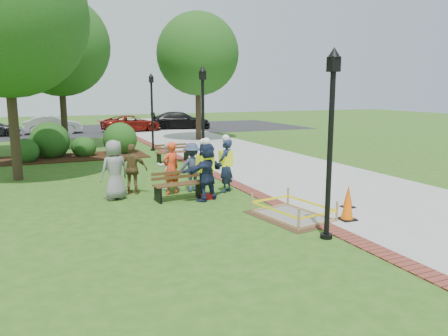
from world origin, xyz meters
name	(u,v)px	position (x,y,z in m)	size (l,w,h in m)	color
ground	(225,211)	(0.00, 0.00, 0.00)	(100.00, 100.00, 0.00)	#285116
sidewalk	(236,154)	(5.00, 10.00, 0.01)	(6.00, 60.00, 0.02)	#9E9E99
brick_edging	(178,157)	(1.75, 10.00, 0.01)	(0.50, 60.00, 0.03)	maroon
mulch_bed	(75,157)	(-3.00, 12.00, 0.02)	(7.00, 3.00, 0.05)	#381E0F
parking_lot	(97,130)	(0.00, 27.00, 0.00)	(36.00, 12.00, 0.01)	black
wet_concrete_pad	(293,209)	(1.45, -1.25, 0.23)	(2.05, 2.54, 0.55)	#47331E
bench_near	(179,191)	(-0.76, 1.78, 0.28)	(1.65, 0.67, 0.87)	brown
bench_far	(173,156)	(1.12, 8.75, 0.27)	(1.57, 0.58, 0.84)	brown
cone_front	(348,206)	(2.59, -2.07, 0.39)	(0.41, 0.41, 0.80)	black
cone_back	(348,197)	(3.40, -1.09, 0.32)	(0.34, 0.34, 0.67)	black
cone_far	(206,147)	(3.62, 10.94, 0.34)	(0.36, 0.36, 0.71)	black
toolbox	(207,196)	(0.03, 1.47, 0.09)	(0.36, 0.20, 0.18)	#AA0D14
lamp_near	(331,130)	(1.25, -3.00, 2.48)	(0.28, 0.28, 4.26)	black
lamp_mid	(203,113)	(1.25, 5.00, 2.48)	(0.28, 0.28, 4.26)	black
lamp_far	(152,106)	(1.25, 13.00, 2.48)	(0.28, 0.28, 4.26)	black
tree_left	(4,15)	(-5.46, 7.06, 5.97)	(5.87, 5.87, 8.92)	#3D2D1E
tree_back	(59,46)	(-3.19, 15.95, 5.77)	(5.60, 5.60, 8.58)	#3D2D1E
tree_right	(198,54)	(5.46, 17.10, 5.68)	(5.44, 5.44, 8.41)	#3D2D1E
shrub_a	(26,162)	(-5.24, 11.39, 0.00)	(1.21, 1.21, 1.21)	#193F12
shrub_b	(51,157)	(-4.12, 12.59, 0.00)	(1.93, 1.93, 1.93)	#193F12
shrub_c	(86,156)	(-2.48, 12.18, 0.00)	(1.09, 1.09, 1.09)	#193F12
shrub_d	(121,153)	(-0.64, 12.59, 0.00)	(1.79, 1.79, 1.79)	#193F12
shrub_e	(82,155)	(-2.61, 12.66, 0.00)	(1.03, 1.03, 1.03)	#193F12
casual_person_a	(115,170)	(-2.57, 2.61, 0.93)	(0.69, 0.56, 1.85)	gray
casual_person_b	(171,168)	(-0.78, 2.57, 0.86)	(0.64, 0.52, 1.71)	#F6451C
casual_person_c	(168,166)	(-0.68, 3.25, 0.81)	(0.56, 0.40, 1.61)	white
casual_person_d	(133,169)	(-1.92, 3.08, 0.82)	(0.62, 0.55, 1.65)	brown
casual_person_e	(192,167)	(-0.02, 2.69, 0.82)	(0.53, 0.34, 1.63)	#334059
hivis_worker_a	(207,170)	(-0.01, 1.36, 0.96)	(0.67, 0.57, 1.94)	#182940
hivis_worker_b	(226,164)	(0.96, 2.13, 0.95)	(0.67, 0.65, 1.93)	#1B1D47
hivis_worker_c	(204,169)	(0.00, 1.65, 0.93)	(0.61, 0.45, 1.89)	#1A2644
parked_car_b	(54,134)	(-3.49, 25.35, 0.00)	(4.67, 2.03, 1.52)	#B8B7BD
parked_car_c	(132,132)	(2.44, 24.76, 0.00)	(4.42, 1.92, 1.44)	maroon
parked_car_d	(181,129)	(6.88, 25.52, 0.00)	(4.95, 2.15, 1.61)	black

